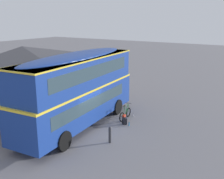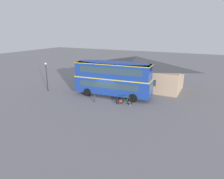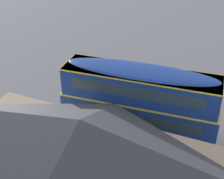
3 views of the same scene
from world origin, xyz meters
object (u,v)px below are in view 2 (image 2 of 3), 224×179
Objects in this scene: street_lamp at (46,74)px; touring_bicycle at (125,101)px; kerb_bollard at (95,98)px; water_bottle_clear_plastic at (130,105)px; backpack_on_ground at (117,102)px; water_bottle_blue_sports at (116,104)px; double_decker_bus at (113,77)px.

touring_bicycle is at bearing 0.61° from street_lamp.
water_bottle_clear_plastic is at bearing 10.69° from kerb_bollard.
backpack_on_ground is 1.89× the size of water_bottle_blue_sports.
double_decker_bus is at bearing 12.39° from street_lamp.
kerb_bollard is at bearing -166.93° from backpack_on_ground.
touring_bicycle is at bearing 164.34° from water_bottle_clear_plastic.
street_lamp is at bearing 179.57° from water_bottle_clear_plastic.
touring_bicycle reaches higher than water_bottle_clear_plastic.
kerb_bollard is (-4.41, -0.83, 0.38)m from water_bottle_clear_plastic.
water_bottle_clear_plastic is (1.65, 0.55, -0.01)m from water_bottle_blue_sports.
double_decker_bus is 40.40× the size of water_bottle_blue_sports.
street_lamp reaches higher than kerb_bollard.
water_bottle_clear_plastic is at bearing 18.55° from water_bottle_blue_sports.
backpack_on_ground reaches higher than water_bottle_blue_sports.
double_decker_bus reaches higher than water_bottle_clear_plastic.
water_bottle_blue_sports is at bearing 5.75° from kerb_bollard.
double_decker_bus is at bearing 147.01° from water_bottle_clear_plastic.
touring_bicycle is 12.39m from street_lamp.
water_bottle_blue_sports is at bearing -3.29° from street_lamp.
backpack_on_ground is (-0.79, -0.41, -0.12)m from touring_bicycle.
kerb_bollard is (-1.01, -3.04, -2.15)m from double_decker_bus.
touring_bicycle reaches higher than kerb_bollard.
touring_bicycle is 0.89m from backpack_on_ground.
water_bottle_clear_plastic is at bearing -0.43° from street_lamp.
backpack_on_ground is 0.51× the size of kerb_bollard.
double_decker_bus is 21.37× the size of backpack_on_ground.
touring_bicycle is (2.59, -1.98, -2.27)m from double_decker_bus.
touring_bicycle is 3.62× the size of backpack_on_ground.
street_lamp reaches higher than water_bottle_clear_plastic.
double_decker_bus is 4.78m from water_bottle_clear_plastic.
backpack_on_ground is at bearing -173.59° from water_bottle_clear_plastic.
kerb_bollard is at bearing -169.31° from water_bottle_clear_plastic.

